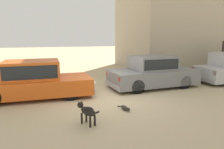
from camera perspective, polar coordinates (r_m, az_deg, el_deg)
name	(u,v)px	position (r m, az deg, el deg)	size (l,w,h in m)	color
ground_plane	(108,98)	(8.48, -1.05, -6.30)	(80.00, 80.00, 0.00)	tan
parked_sedan_nearest	(33,80)	(8.95, -20.28, -1.31)	(4.62, 1.82, 1.47)	#D15619
parked_sedan_second	(153,72)	(10.29, 10.83, 0.68)	(4.37, 2.06, 1.50)	slate
apartment_block	(224,9)	(20.08, 27.59, 15.10)	(16.23, 6.61, 8.99)	tan
stray_dog_spotted	(87,111)	(6.01, -6.64, -9.58)	(0.51, 0.85, 0.60)	black
stray_cat	(125,108)	(7.16, 3.49, -8.90)	(0.25, 0.66, 0.16)	#2D2B28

